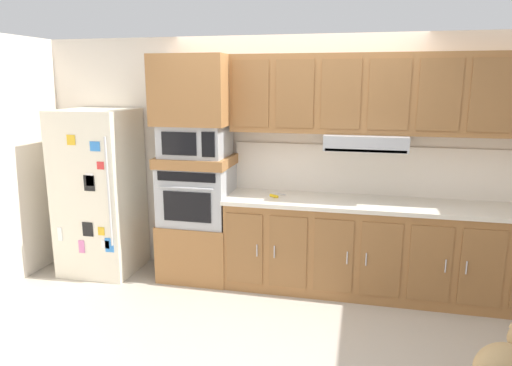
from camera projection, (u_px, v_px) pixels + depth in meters
The scene contains 14 objects.
ground_plane at pixel (274, 319), 4.09m from camera, with size 9.60×9.60×0.00m, color #B2A899.
back_kitchen_wall at pixel (294, 159), 4.88m from camera, with size 6.20×0.12×2.50m, color silver.
refrigerator at pixel (100, 192), 5.00m from camera, with size 0.76×0.73×1.76m.
oven_base_cabinet at pixel (199, 249), 4.95m from camera, with size 0.74×0.62×0.60m, color #996638.
built_in_oven at pixel (197, 194), 4.82m from camera, with size 0.70×0.62×0.60m.
appliance_mid_shelf at pixel (196, 161), 4.75m from camera, with size 0.74×0.62×0.10m, color #996638.
microwave at pixel (196, 140), 4.70m from camera, with size 0.64×0.54×0.32m.
appliance_upper_cabinet at pixel (194, 90), 4.60m from camera, with size 0.74×0.62×0.68m, color #996638.
lower_cabinet_run at pixel (379, 250), 4.51m from camera, with size 2.99×0.63×0.88m.
countertop_slab at pixel (382, 205), 4.42m from camera, with size 3.03×0.64×0.04m, color silver.
backsplash_panel at pixel (383, 171), 4.63m from camera, with size 3.03×0.02×0.50m, color white.
upper_cabinet_with_hood at pixel (387, 97), 4.32m from camera, with size 2.99×0.48×0.88m.
screwdriver at pixel (275, 196), 4.61m from camera, with size 0.16×0.17×0.03m.
dog at pixel (506, 361), 2.86m from camera, with size 0.57×0.63×0.55m.
Camera 1 is at (0.69, -3.68, 2.05)m, focal length 32.59 mm.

